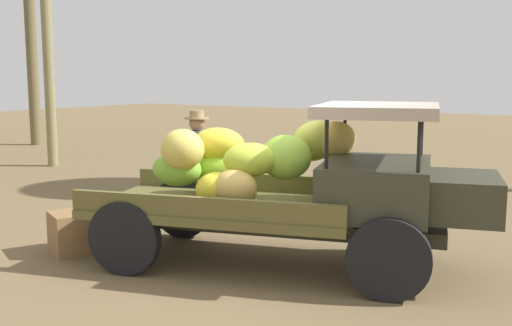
# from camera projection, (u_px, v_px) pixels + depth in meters

# --- Properties ---
(ground_plane) EXTENTS (60.00, 60.00, 0.00)m
(ground_plane) POSITION_uv_depth(u_px,v_px,m) (258.00, 265.00, 6.87)
(ground_plane) COLOR brown
(truck) EXTENTS (4.66, 2.77, 1.85)m
(truck) POSITION_uv_depth(u_px,v_px,m) (300.00, 186.00, 6.71)
(truck) COLOR #353425
(truck) RESTS_ON ground
(farmer) EXTENTS (0.55, 0.52, 1.67)m
(farmer) POSITION_uv_depth(u_px,v_px,m) (197.00, 162.00, 8.44)
(farmer) COLOR #443E4F
(farmer) RESTS_ON ground
(wooden_crate) EXTENTS (0.69, 0.67, 0.50)m
(wooden_crate) POSITION_uv_depth(u_px,v_px,m) (73.00, 232.00, 7.36)
(wooden_crate) COLOR olive
(wooden_crate) RESTS_ON ground
(loose_banana_bunch) EXTENTS (0.63, 0.64, 0.40)m
(loose_banana_bunch) POSITION_uv_depth(u_px,v_px,m) (182.00, 199.00, 9.62)
(loose_banana_bunch) COLOR gold
(loose_banana_bunch) RESTS_ON ground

